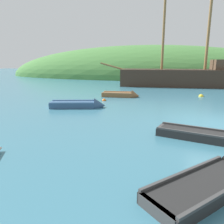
{
  "coord_description": "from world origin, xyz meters",
  "views": [
    {
      "loc": [
        -2.66,
        -10.8,
        2.94
      ],
      "look_at": [
        -5.27,
        0.41,
        0.21
      ],
      "focal_mm": 35.0,
      "sensor_mm": 36.0,
      "label": 1
    }
  ],
  "objects_px": {
    "sailing_ship": "(185,80)",
    "buoy_orange": "(104,101)",
    "rowboat_near_dock": "(123,95)",
    "rowboat_outer_left": "(204,137)",
    "buoy_yellow": "(201,96)",
    "rowboat_portside": "(219,181)",
    "rowboat_center": "(81,105)"
  },
  "relations": [
    {
      "from": "rowboat_portside",
      "to": "buoy_yellow",
      "type": "bearing_deg",
      "value": 36.46
    },
    {
      "from": "rowboat_center",
      "to": "buoy_yellow",
      "type": "height_order",
      "value": "rowboat_center"
    },
    {
      "from": "rowboat_center",
      "to": "rowboat_portside",
      "type": "relative_size",
      "value": 1.05
    },
    {
      "from": "sailing_ship",
      "to": "rowboat_center",
      "type": "bearing_deg",
      "value": 57.74
    },
    {
      "from": "sailing_ship",
      "to": "buoy_orange",
      "type": "distance_m",
      "value": 13.03
    },
    {
      "from": "rowboat_near_dock",
      "to": "buoy_yellow",
      "type": "relative_size",
      "value": 8.02
    },
    {
      "from": "rowboat_portside",
      "to": "rowboat_near_dock",
      "type": "relative_size",
      "value": 1.1
    },
    {
      "from": "sailing_ship",
      "to": "rowboat_outer_left",
      "type": "bearing_deg",
      "value": 83.81
    },
    {
      "from": "sailing_ship",
      "to": "rowboat_near_dock",
      "type": "distance_m",
      "value": 10.72
    },
    {
      "from": "rowboat_near_dock",
      "to": "rowboat_outer_left",
      "type": "bearing_deg",
      "value": -64.96
    },
    {
      "from": "rowboat_portside",
      "to": "buoy_orange",
      "type": "xyz_separation_m",
      "value": [
        -5.68,
        10.26,
        -0.08
      ]
    },
    {
      "from": "rowboat_near_dock",
      "to": "rowboat_portside",
      "type": "bearing_deg",
      "value": -72.05
    },
    {
      "from": "rowboat_near_dock",
      "to": "buoy_yellow",
      "type": "xyz_separation_m",
      "value": [
        6.34,
        1.61,
        -0.11
      ]
    },
    {
      "from": "rowboat_near_dock",
      "to": "buoy_yellow",
      "type": "height_order",
      "value": "rowboat_near_dock"
    },
    {
      "from": "sailing_ship",
      "to": "rowboat_near_dock",
      "type": "xyz_separation_m",
      "value": [
        -5.71,
        -9.05,
        -0.63
      ]
    },
    {
      "from": "rowboat_near_dock",
      "to": "buoy_yellow",
      "type": "distance_m",
      "value": 6.54
    },
    {
      "from": "rowboat_center",
      "to": "buoy_orange",
      "type": "distance_m",
      "value": 2.77
    },
    {
      "from": "sailing_ship",
      "to": "buoy_yellow",
      "type": "height_order",
      "value": "sailing_ship"
    },
    {
      "from": "rowboat_portside",
      "to": "rowboat_outer_left",
      "type": "bearing_deg",
      "value": 40.33
    },
    {
      "from": "rowboat_outer_left",
      "to": "rowboat_near_dock",
      "type": "relative_size",
      "value": 1.06
    },
    {
      "from": "buoy_yellow",
      "to": "rowboat_near_dock",
      "type": "bearing_deg",
      "value": -165.8
    },
    {
      "from": "rowboat_outer_left",
      "to": "rowboat_near_dock",
      "type": "distance_m",
      "value": 10.35
    },
    {
      "from": "sailing_ship",
      "to": "rowboat_center",
      "type": "xyz_separation_m",
      "value": [
        -7.59,
        -13.76,
        -0.62
      ]
    },
    {
      "from": "rowboat_portside",
      "to": "buoy_yellow",
      "type": "xyz_separation_m",
      "value": [
        1.7,
        13.95,
        -0.08
      ]
    },
    {
      "from": "rowboat_center",
      "to": "buoy_orange",
      "type": "height_order",
      "value": "rowboat_center"
    },
    {
      "from": "sailing_ship",
      "to": "rowboat_outer_left",
      "type": "xyz_separation_m",
      "value": [
        -0.89,
        -18.21,
        -0.64
      ]
    },
    {
      "from": "rowboat_center",
      "to": "sailing_ship",
      "type": "bearing_deg",
      "value": 46.58
    },
    {
      "from": "rowboat_portside",
      "to": "rowboat_outer_left",
      "type": "distance_m",
      "value": 3.18
    },
    {
      "from": "rowboat_outer_left",
      "to": "buoy_orange",
      "type": "xyz_separation_m",
      "value": [
        -5.85,
        7.09,
        -0.1
      ]
    },
    {
      "from": "rowboat_near_dock",
      "to": "buoy_orange",
      "type": "distance_m",
      "value": 2.32
    },
    {
      "from": "rowboat_near_dock",
      "to": "sailing_ship",
      "type": "bearing_deg",
      "value": 55.1
    },
    {
      "from": "rowboat_portside",
      "to": "buoy_orange",
      "type": "distance_m",
      "value": 11.73
    }
  ]
}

